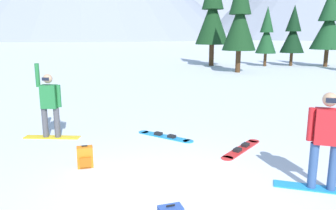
% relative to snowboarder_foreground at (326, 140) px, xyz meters
% --- Properties ---
extents(ground_plane, '(800.00, 800.00, 0.00)m').
position_rel_snowboarder_foreground_xyz_m(ground_plane, '(-2.52, -0.74, -0.92)').
color(ground_plane, silver).
extents(snowboarder_foreground, '(1.62, 0.44, 1.75)m').
position_rel_snowboarder_foreground_xyz_m(snowboarder_foreground, '(0.00, 0.00, 0.00)').
color(snowboarder_foreground, '#1E8CD8').
rests_on(snowboarder_foreground, ground_plane).
extents(snowboarder_midground, '(1.49, 0.48, 1.97)m').
position_rel_snowboarder_foreground_xyz_m(snowboarder_midground, '(-6.26, 1.86, 0.01)').
color(snowboarder_midground, yellow).
rests_on(snowboarder_midground, ground_plane).
extents(loose_snowboard_near_right, '(1.69, 0.92, 0.09)m').
position_rel_snowboarder_foreground_xyz_m(loose_snowboard_near_right, '(-3.32, 2.48, -0.90)').
color(loose_snowboard_near_right, '#1E8CD8').
rests_on(loose_snowboard_near_right, ground_plane).
extents(loose_snowboard_near_left, '(1.01, 1.70, 0.09)m').
position_rel_snowboarder_foreground_xyz_m(loose_snowboard_near_left, '(-1.33, 1.86, -0.90)').
color(loose_snowboard_near_left, red).
rests_on(loose_snowboard_near_left, ground_plane).
extents(backpack_orange, '(0.38, 0.35, 0.47)m').
position_rel_snowboarder_foreground_xyz_m(backpack_orange, '(-4.52, 0.15, -0.71)').
color(backpack_orange, orange).
rests_on(backpack_orange, ground_plane).
extents(pine_tree_leaning, '(1.73, 1.73, 4.98)m').
position_rel_snowboarder_foreground_xyz_m(pine_tree_leaning, '(1.12, 23.83, 1.79)').
color(pine_tree_leaning, '#472D19').
rests_on(pine_tree_leaning, ground_plane).
extents(pine_tree_short, '(2.01, 2.01, 5.13)m').
position_rel_snowboarder_foreground_xyz_m(pine_tree_short, '(3.36, 24.57, 1.88)').
color(pine_tree_short, '#472D19').
rests_on(pine_tree_short, ground_plane).
extents(pine_tree_young, '(2.38, 2.38, 7.10)m').
position_rel_snowboarder_foreground_xyz_m(pine_tree_young, '(-1.23, 18.56, 2.95)').
color(pine_tree_young, '#472D19').
rests_on(pine_tree_young, ground_plane).
extents(pine_tree_tall, '(2.86, 2.86, 8.35)m').
position_rel_snowboarder_foreground_xyz_m(pine_tree_tall, '(-3.44, 23.36, 3.62)').
color(pine_tree_tall, '#472D19').
rests_on(pine_tree_tall, ground_plane).
extents(pine_tree_twin, '(2.78, 2.78, 6.61)m').
position_rel_snowboarder_foreground_xyz_m(pine_tree_twin, '(6.10, 24.28, 2.68)').
color(pine_tree_twin, '#472D19').
rests_on(pine_tree_twin, ground_plane).
extents(peak_central_summit, '(144.67, 144.67, 51.87)m').
position_rel_snowboarder_foreground_xyz_m(peak_central_summit, '(-31.17, 246.23, 26.18)').
color(peak_central_summit, '#8C93A3').
rests_on(peak_central_summit, ground_plane).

